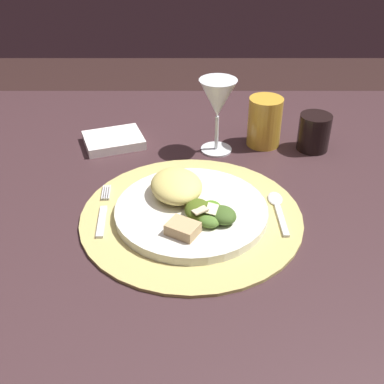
% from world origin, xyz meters
% --- Properties ---
extents(dining_table, '(1.31, 1.00, 0.74)m').
position_xyz_m(dining_table, '(0.00, 0.00, 0.60)').
color(dining_table, '#3A2528').
rests_on(dining_table, ground).
extents(placemat, '(0.38, 0.38, 0.01)m').
position_xyz_m(placemat, '(0.03, -0.08, 0.75)').
color(placemat, tan).
rests_on(placemat, dining_table).
extents(dinner_plate, '(0.26, 0.26, 0.02)m').
position_xyz_m(dinner_plate, '(0.03, -0.08, 0.76)').
color(dinner_plate, white).
rests_on(dinner_plate, placemat).
extents(pasta_serving, '(0.11, 0.13, 0.04)m').
position_xyz_m(pasta_serving, '(0.01, -0.04, 0.78)').
color(pasta_serving, '#DAC96C').
rests_on(pasta_serving, dinner_plate).
extents(salad_greens, '(0.09, 0.09, 0.03)m').
position_xyz_m(salad_greens, '(0.06, -0.11, 0.78)').
color(salad_greens, '#4E752B').
rests_on(salad_greens, dinner_plate).
extents(bread_piece, '(0.06, 0.06, 0.02)m').
position_xyz_m(bread_piece, '(0.02, -0.15, 0.77)').
color(bread_piece, tan).
rests_on(bread_piece, dinner_plate).
extents(fork, '(0.02, 0.15, 0.00)m').
position_xyz_m(fork, '(-0.12, -0.07, 0.75)').
color(fork, silver).
rests_on(fork, placemat).
extents(spoon, '(0.03, 0.13, 0.01)m').
position_xyz_m(spoon, '(0.18, -0.05, 0.75)').
color(spoon, silver).
rests_on(spoon, placemat).
extents(napkin, '(0.15, 0.13, 0.02)m').
position_xyz_m(napkin, '(-0.14, 0.19, 0.75)').
color(napkin, white).
rests_on(napkin, dining_table).
extents(wine_glass, '(0.08, 0.08, 0.16)m').
position_xyz_m(wine_glass, '(0.08, 0.17, 0.86)').
color(wine_glass, silver).
rests_on(wine_glass, dining_table).
extents(amber_tumbler, '(0.07, 0.07, 0.11)m').
position_xyz_m(amber_tumbler, '(0.19, 0.20, 0.80)').
color(amber_tumbler, gold).
rests_on(amber_tumbler, dining_table).
extents(dark_tumbler, '(0.07, 0.07, 0.08)m').
position_xyz_m(dark_tumbler, '(0.29, 0.17, 0.78)').
color(dark_tumbler, black).
rests_on(dark_tumbler, dining_table).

